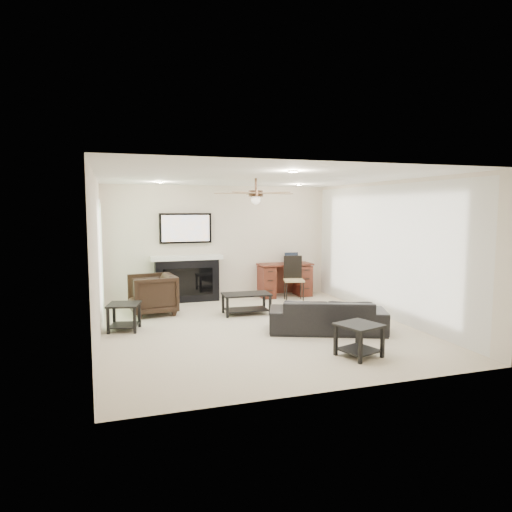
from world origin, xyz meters
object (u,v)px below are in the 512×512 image
object	(u,v)px
sofa	(327,315)
coffee_table	(246,304)
armchair	(152,294)
desk	(285,280)
fireplace_unit	(187,258)

from	to	relation	value
sofa	coffee_table	bearing A→B (deg)	-38.94
sofa	coffee_table	xyz separation A→B (m)	(-0.90, 1.60, -0.07)
sofa	armchair	bearing A→B (deg)	-17.88
armchair	desk	bearing A→B (deg)	100.06
sofa	fireplace_unit	size ratio (longest dim) A/B	0.98
fireplace_unit	desk	distance (m)	2.29
fireplace_unit	armchair	bearing A→B (deg)	-130.57
fireplace_unit	sofa	bearing A→B (deg)	-60.26
sofa	fireplace_unit	bearing A→B (deg)	-38.55
sofa	coffee_table	size ratio (longest dim) A/B	2.07
sofa	desk	world-z (taller)	desk
armchair	fireplace_unit	world-z (taller)	fireplace_unit
coffee_table	desk	bearing A→B (deg)	49.76
sofa	desk	distance (m)	3.08
sofa	armchair	xyz separation A→B (m)	(-2.60, 2.15, 0.11)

